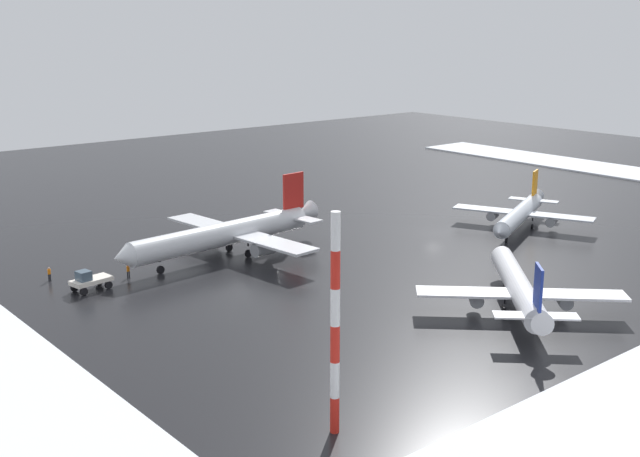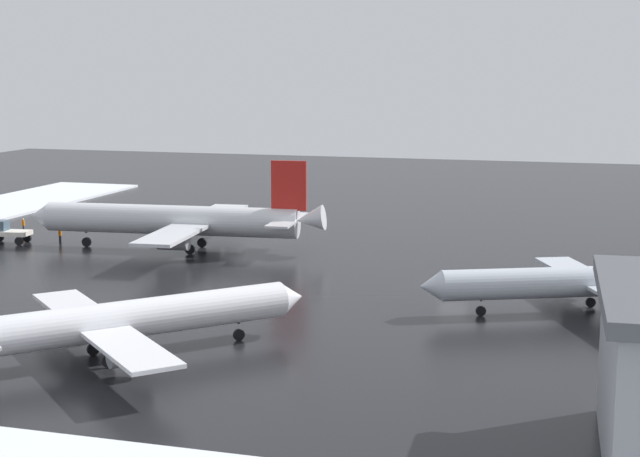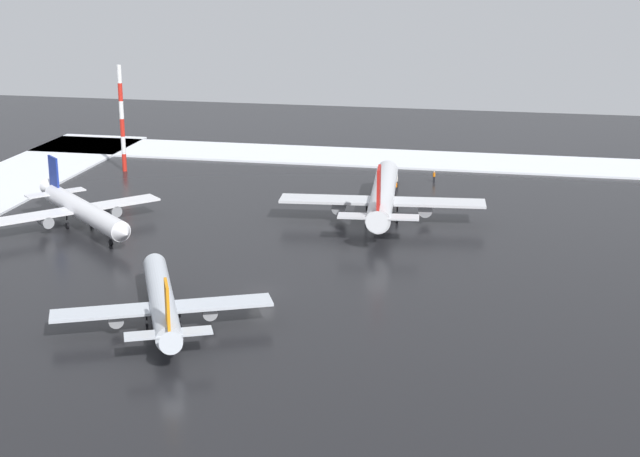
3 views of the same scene
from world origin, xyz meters
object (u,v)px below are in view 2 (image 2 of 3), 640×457
at_px(airplane_parked_starboard, 178,220).
at_px(ground_crew_beside_wing, 60,235).
at_px(airplane_far_rear, 581,282).
at_px(pushback_tug, 7,232).
at_px(airplane_distant_tail, 123,320).
at_px(ground_crew_by_nose_gear, 23,225).

bearing_deg(airplane_parked_starboard, ground_crew_beside_wing, -5.41).
distance_m(airplane_parked_starboard, airplane_far_rear, 44.34).
height_order(airplane_parked_starboard, pushback_tug, airplane_parked_starboard).
bearing_deg(pushback_tug, airplane_distant_tail, 125.35).
distance_m(airplane_far_rear, ground_crew_by_nose_gear, 66.67).
height_order(pushback_tug, ground_crew_by_nose_gear, pushback_tug).
relative_size(airplane_distant_tail, pushback_tug, 4.34).
bearing_deg(ground_crew_by_nose_gear, ground_crew_beside_wing, 109.18).
xyz_separation_m(airplane_distant_tail, ground_crew_by_nose_gear, (-34.74, 41.75, -1.62)).
relative_size(airplane_far_rear, ground_crew_by_nose_gear, 13.98).
relative_size(pushback_tug, ground_crew_by_nose_gear, 2.83).
bearing_deg(airplane_far_rear, ground_crew_by_nose_gear, -42.00).
bearing_deg(ground_crew_beside_wing, airplane_distant_tail, 59.90).
height_order(airplane_far_rear, ground_crew_beside_wing, airplane_far_rear).
bearing_deg(airplane_parked_starboard, airplane_distant_tail, 104.03).
height_order(airplane_far_rear, airplane_distant_tail, airplane_distant_tail).
height_order(airplane_distant_tail, ground_crew_beside_wing, airplane_distant_tail).
distance_m(airplane_far_rear, ground_crew_beside_wing, 57.79).
height_order(airplane_parked_starboard, airplane_far_rear, airplane_parked_starboard).
distance_m(ground_crew_beside_wing, ground_crew_by_nose_gear, 9.20).
height_order(airplane_far_rear, pushback_tug, airplane_far_rear).
relative_size(airplane_distant_tail, ground_crew_by_nose_gear, 12.28).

